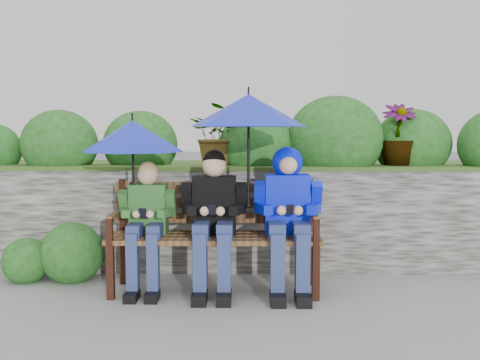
{
  "coord_description": "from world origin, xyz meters",
  "views": [
    {
      "loc": [
        0.06,
        -4.47,
        1.38
      ],
      "look_at": [
        0.0,
        0.1,
        0.95
      ],
      "focal_mm": 40.0,
      "sensor_mm": 36.0,
      "label": 1
    }
  ],
  "objects_px": {
    "park_bench": "(215,228)",
    "boy_left": "(147,219)",
    "umbrella_right": "(249,111)",
    "umbrella_left": "(133,136)",
    "boy_right": "(288,207)",
    "boy_middle": "(214,214)"
  },
  "relations": [
    {
      "from": "boy_left",
      "to": "umbrella_right",
      "type": "relative_size",
      "value": 1.1
    },
    {
      "from": "umbrella_left",
      "to": "umbrella_right",
      "type": "xyz_separation_m",
      "value": [
        0.98,
        -0.06,
        0.21
      ]
    },
    {
      "from": "park_bench",
      "to": "umbrella_right",
      "type": "xyz_separation_m",
      "value": [
        0.29,
        -0.1,
        1.0
      ]
    },
    {
      "from": "boy_left",
      "to": "boy_middle",
      "type": "xyz_separation_m",
      "value": [
        0.57,
        -0.01,
        0.04
      ]
    },
    {
      "from": "boy_left",
      "to": "boy_middle",
      "type": "height_order",
      "value": "boy_middle"
    },
    {
      "from": "park_bench",
      "to": "boy_left",
      "type": "bearing_deg",
      "value": -171.95
    },
    {
      "from": "boy_left",
      "to": "umbrella_left",
      "type": "height_order",
      "value": "umbrella_left"
    },
    {
      "from": "park_bench",
      "to": "boy_left",
      "type": "height_order",
      "value": "boy_left"
    },
    {
      "from": "park_bench",
      "to": "umbrella_left",
      "type": "bearing_deg",
      "value": -175.98
    },
    {
      "from": "umbrella_left",
      "to": "umbrella_right",
      "type": "distance_m",
      "value": 1.0
    },
    {
      "from": "boy_right",
      "to": "umbrella_right",
      "type": "distance_m",
      "value": 0.87
    },
    {
      "from": "umbrella_left",
      "to": "umbrella_right",
      "type": "relative_size",
      "value": 0.87
    },
    {
      "from": "park_bench",
      "to": "boy_left",
      "type": "xyz_separation_m",
      "value": [
        -0.57,
        -0.08,
        0.09
      ]
    },
    {
      "from": "umbrella_left",
      "to": "boy_left",
      "type": "bearing_deg",
      "value": -15.88
    },
    {
      "from": "park_bench",
      "to": "umbrella_left",
      "type": "relative_size",
      "value": 2.05
    },
    {
      "from": "boy_left",
      "to": "park_bench",
      "type": "bearing_deg",
      "value": 8.05
    },
    {
      "from": "park_bench",
      "to": "boy_right",
      "type": "height_order",
      "value": "boy_right"
    },
    {
      "from": "boy_left",
      "to": "boy_middle",
      "type": "relative_size",
      "value": 0.92
    },
    {
      "from": "park_bench",
      "to": "boy_right",
      "type": "relative_size",
      "value": 1.45
    },
    {
      "from": "boy_left",
      "to": "boy_right",
      "type": "xyz_separation_m",
      "value": [
        1.2,
        0.0,
        0.1
      ]
    },
    {
      "from": "park_bench",
      "to": "umbrella_right",
      "type": "height_order",
      "value": "umbrella_right"
    },
    {
      "from": "boy_right",
      "to": "umbrella_left",
      "type": "distance_m",
      "value": 1.44
    }
  ]
}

